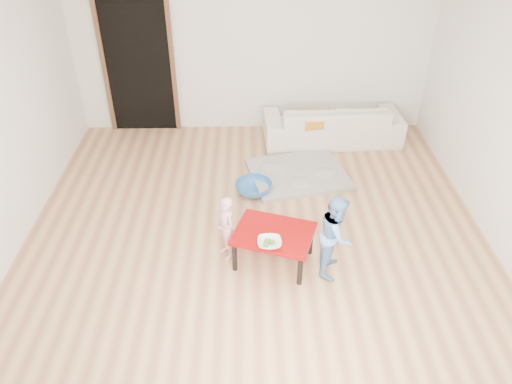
{
  "coord_description": "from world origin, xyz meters",
  "views": [
    {
      "loc": [
        -0.07,
        -4.31,
        3.5
      ],
      "look_at": [
        0.0,
        -0.2,
        0.65
      ],
      "focal_mm": 35.0,
      "sensor_mm": 36.0,
      "label": 1
    }
  ],
  "objects_px": {
    "sofa": "(332,122)",
    "bowl": "(269,243)",
    "red_table": "(273,247)",
    "basin": "(254,188)",
    "child_blue": "(336,235)",
    "child_pink": "(226,228)"
  },
  "relations": [
    {
      "from": "bowl",
      "to": "child_blue",
      "type": "height_order",
      "value": "child_blue"
    },
    {
      "from": "sofa",
      "to": "child_blue",
      "type": "xyz_separation_m",
      "value": [
        -0.36,
        -2.68,
        0.16
      ]
    },
    {
      "from": "sofa",
      "to": "red_table",
      "type": "distance_m",
      "value": 2.73
    },
    {
      "from": "red_table",
      "to": "child_blue",
      "type": "height_order",
      "value": "child_blue"
    },
    {
      "from": "red_table",
      "to": "child_pink",
      "type": "distance_m",
      "value": 0.51
    },
    {
      "from": "bowl",
      "to": "child_pink",
      "type": "xyz_separation_m",
      "value": [
        -0.42,
        0.3,
        -0.05
      ]
    },
    {
      "from": "sofa",
      "to": "basin",
      "type": "height_order",
      "value": "sofa"
    },
    {
      "from": "sofa",
      "to": "basin",
      "type": "xyz_separation_m",
      "value": [
        -1.13,
        -1.33,
        -0.21
      ]
    },
    {
      "from": "sofa",
      "to": "red_table",
      "type": "height_order",
      "value": "sofa"
    },
    {
      "from": "child_pink",
      "to": "basin",
      "type": "bearing_deg",
      "value": 137.81
    },
    {
      "from": "red_table",
      "to": "basin",
      "type": "bearing_deg",
      "value": 98.41
    },
    {
      "from": "child_pink",
      "to": "child_blue",
      "type": "xyz_separation_m",
      "value": [
        1.07,
        -0.22,
        0.08
      ]
    },
    {
      "from": "child_blue",
      "to": "sofa",
      "type": "bearing_deg",
      "value": 10.03
    },
    {
      "from": "red_table",
      "to": "basin",
      "type": "distance_m",
      "value": 1.25
    },
    {
      "from": "sofa",
      "to": "child_pink",
      "type": "relative_size",
      "value": 2.71
    },
    {
      "from": "child_pink",
      "to": "basin",
      "type": "distance_m",
      "value": 1.2
    },
    {
      "from": "sofa",
      "to": "basin",
      "type": "distance_m",
      "value": 1.76
    },
    {
      "from": "red_table",
      "to": "bowl",
      "type": "height_order",
      "value": "bowl"
    },
    {
      "from": "sofa",
      "to": "basin",
      "type": "bearing_deg",
      "value": 46.61
    },
    {
      "from": "sofa",
      "to": "child_pink",
      "type": "xyz_separation_m",
      "value": [
        -1.43,
        -2.46,
        0.07
      ]
    },
    {
      "from": "child_blue",
      "to": "basin",
      "type": "xyz_separation_m",
      "value": [
        -0.77,
        1.35,
        -0.37
      ]
    },
    {
      "from": "sofa",
      "to": "bowl",
      "type": "relative_size",
      "value": 8.34
    }
  ]
}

